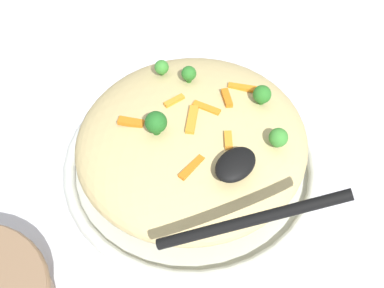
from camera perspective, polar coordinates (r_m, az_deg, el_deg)
The scene contains 17 objects.
ground_plane at distance 0.74m, azimuth 0.00°, elevation -3.36°, with size 2.40×2.40×0.00m, color silver.
serving_bowl at distance 0.73m, azimuth 0.00°, elevation -2.42°, with size 0.35×0.35×0.04m.
pasta_mound at distance 0.68m, azimuth 0.00°, elevation 0.31°, with size 0.31×0.30×0.08m, color #D1BA7A.
carrot_piece_0 at distance 0.63m, azimuth 3.99°, elevation 0.44°, with size 0.02×0.01×0.01m, color orange.
carrot_piece_1 at distance 0.65m, azimuth -6.70°, elevation 2.38°, with size 0.03×0.01×0.01m, color orange.
carrot_piece_2 at distance 0.61m, azimuth -0.04°, elevation -2.58°, with size 0.04×0.01×0.01m, color orange.
carrot_piece_3 at distance 0.67m, azimuth 3.84°, elevation 5.03°, with size 0.03×0.01×0.01m, color orange.
carrot_piece_4 at distance 0.65m, azimuth 0.22°, elevation 2.72°, with size 0.04×0.01×0.01m, color orange.
carrot_piece_5 at distance 0.70m, azimuth 5.63°, elevation 6.16°, with size 0.04×0.01×0.01m, color orange.
carrot_piece_6 at distance 0.66m, azimuth 1.65°, elevation 3.90°, with size 0.04×0.01×0.01m, color orange.
carrot_piece_7 at distance 0.67m, azimuth -1.96°, elevation 4.72°, with size 0.03×0.01×0.01m, color orange.
broccoli_floret_0 at distance 0.63m, azimuth 9.44°, elevation 0.69°, with size 0.02×0.02×0.03m.
broccoli_floret_1 at distance 0.71m, azimuth -3.35°, elevation 8.38°, with size 0.02×0.02×0.02m.
broccoli_floret_2 at distance 0.67m, azimuth 7.68°, elevation 5.39°, with size 0.02×0.02×0.03m.
broccoli_floret_3 at distance 0.69m, azimuth -0.35°, elevation 7.70°, with size 0.02×0.02×0.03m.
broccoli_floret_4 at distance 0.63m, azimuth -3.96°, elevation 2.35°, with size 0.03×0.03×0.03m.
serving_spoon at distance 0.56m, azimuth 5.42°, elevation -4.57°, with size 0.17×0.16×0.09m.
Camera 1 is at (-0.31, -0.28, 0.61)m, focal length 48.68 mm.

